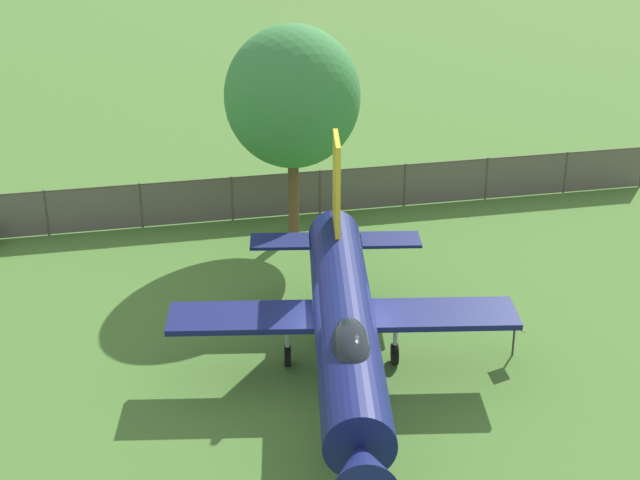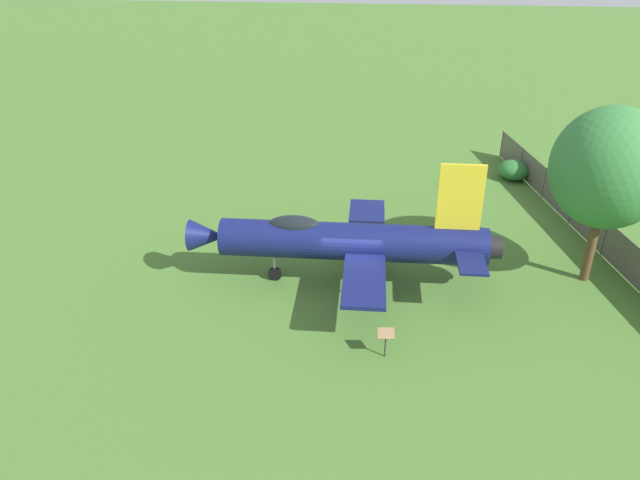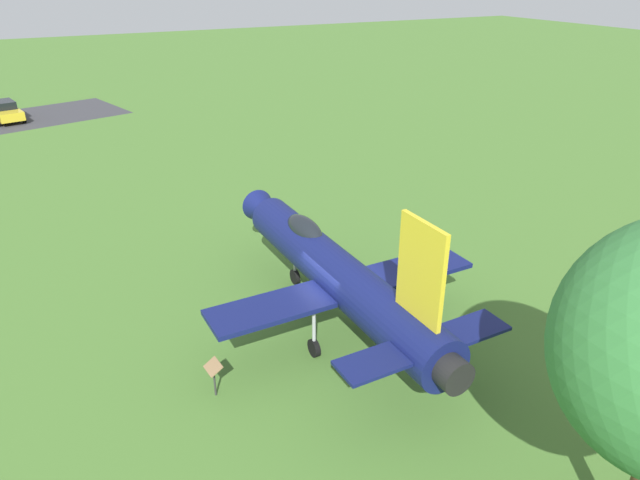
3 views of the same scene
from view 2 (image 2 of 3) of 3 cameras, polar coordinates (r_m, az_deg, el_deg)
The scene contains 6 objects.
ground_plane at distance 26.51m, azimuth 2.95°, elevation -4.06°, with size 200.00×200.00×0.00m, color #47722D.
display_jet at distance 25.48m, azimuth 2.26°, elevation -0.03°, with size 9.36×13.12×5.62m.
shade_tree at distance 27.07m, azimuth 25.52°, elevation 6.09°, with size 4.72×4.66×7.69m.
perimeter_fence at distance 29.89m, azimuth 26.64°, elevation -1.26°, with size 29.88×6.19×1.76m.
shrub_near_fence at distance 38.86m, azimuth 17.73°, elevation 6.27°, with size 2.02×1.86×1.13m.
info_plaque at distance 21.98m, azimuth 6.19°, elevation -9.04°, with size 0.46×0.64×1.14m.
Camera 2 is at (-22.49, -1.15, 13.98)m, focal length 34.12 mm.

